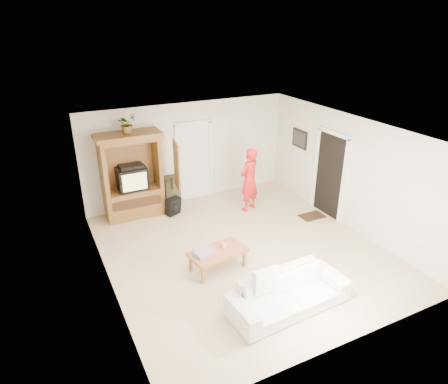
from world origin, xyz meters
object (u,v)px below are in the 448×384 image
object	(u,v)px
armoire	(133,181)
sofa	(289,293)
coffee_table	(218,253)
man	(249,180)

from	to	relation	value
armoire	sofa	size ratio (longest dim) A/B	1.00
coffee_table	armoire	bearing A→B (deg)	97.11
man	coffee_table	size ratio (longest dim) A/B	1.39
armoire	sofa	distance (m)	4.84
armoire	coffee_table	distance (m)	3.18
sofa	coffee_table	bearing A→B (deg)	106.54
armoire	man	size ratio (longest dim) A/B	1.29
armoire	man	xyz separation A→B (m)	(2.66, -0.99, -0.09)
man	coffee_table	distance (m)	2.79
coffee_table	man	bearing A→B (deg)	39.75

